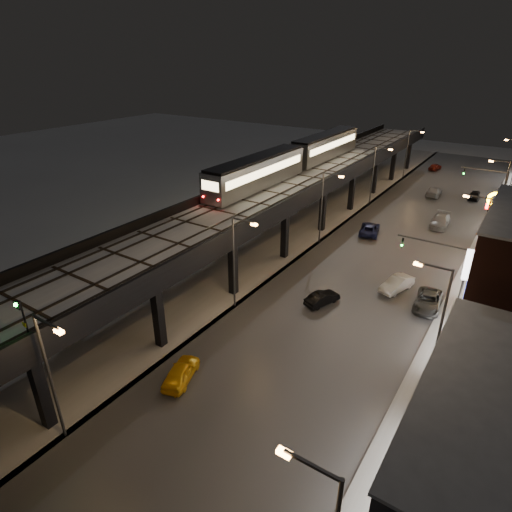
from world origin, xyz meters
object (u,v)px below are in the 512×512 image
Objects in this scene: car_mid_silver at (370,229)px; sign_citgo at (477,285)px; car_near_white at (322,299)px; car_onc_silver at (397,284)px; subway_train at (295,157)px; car_onc_white at (440,221)px; car_far_white at (435,167)px; car_mid_dark at (434,192)px; rail_signal at (21,313)px; car_taxi at (181,373)px; car_onc_red at (474,196)px; car_onc_dark at (428,302)px.

sign_citgo is at bearing 109.51° from car_mid_silver.
car_near_white is 8.23m from car_onc_silver.
subway_train reaches higher than sign_citgo.
car_onc_white is 0.52× the size of sign_citgo.
car_onc_white is (-0.35, 20.78, 0.07)m from car_onc_silver.
car_mid_silver is at bearing 123.04° from sign_citgo.
car_onc_silver reaches higher than car_far_white.
car_mid_dark is 1.26× the size of car_far_white.
car_near_white is at bearing 163.70° from sign_citgo.
car_near_white is at bearing 70.62° from rail_signal.
subway_train is 9.31× the size of car_taxi.
car_onc_silver reaches higher than car_mid_silver.
car_onc_red is (14.73, 65.55, -7.90)m from rail_signal.
sign_citgo is at bearing -164.10° from car_taxi.
car_mid_dark reaches higher than car_onc_silver.
sign_citgo is at bearing -78.36° from car_onc_white.
car_onc_dark is at bearing -131.04° from car_near_white.
car_onc_white is (7.85, -31.80, 0.10)m from car_far_white.
car_onc_dark is (3.41, -1.61, -0.02)m from car_onc_silver.
car_mid_silver is 0.94× the size of car_onc_white.
subway_train reaches higher than car_near_white.
car_taxi is 0.95× the size of car_onc_silver.
car_near_white is at bearing -111.56° from car_onc_silver.
car_mid_dark reaches higher than car_taxi.
car_onc_red is at bearing 97.22° from sign_citgo.
car_far_white is at bearing 73.62° from subway_train.
car_taxi is 23.60m from car_onc_dark.
car_mid_silver is 1.17× the size of car_onc_silver.
car_mid_silver is 28.25m from sign_citgo.
rail_signal is 82.46m from car_far_white.
car_far_white is at bearing 104.02° from sign_citgo.
car_taxi is at bearing 73.74° from car_mid_silver.
car_onc_white is at bearing -120.50° from car_taxi.
rail_signal is 0.52× the size of car_onc_white.
car_near_white is at bearing -155.93° from car_onc_dark.
car_mid_silver is 25.08m from car_onc_red.
car_mid_silver is 10.68m from car_onc_white.
car_onc_silver is at bearing -131.68° from car_taxi.
car_mid_dark is 0.93× the size of car_onc_white.
car_onc_white is at bearing -145.30° from car_mid_silver.
car_onc_white reaches higher than car_taxi.
rail_signal is 33.25m from car_onc_dark.
car_near_white is 0.70× the size of car_onc_white.
rail_signal is 11.75m from car_taxi.
car_taxi is at bearing -101.59° from car_onc_red.
car_mid_silver is (1.64, 34.43, -0.00)m from car_taxi.
rail_signal reaches higher than car_mid_silver.
rail_signal is 0.64× the size of car_onc_silver.
subway_train is 36.22m from sign_citgo.
car_onc_silver is (5.09, 6.46, 0.09)m from car_near_white.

